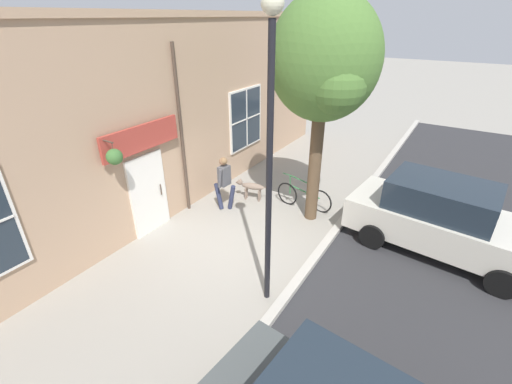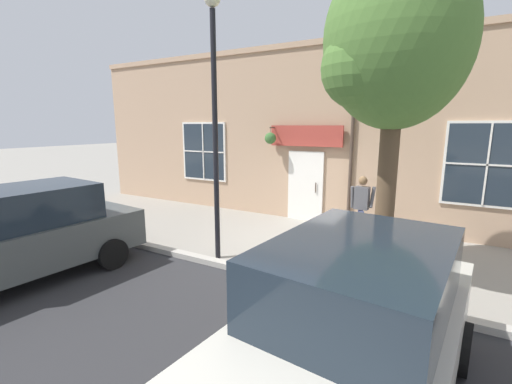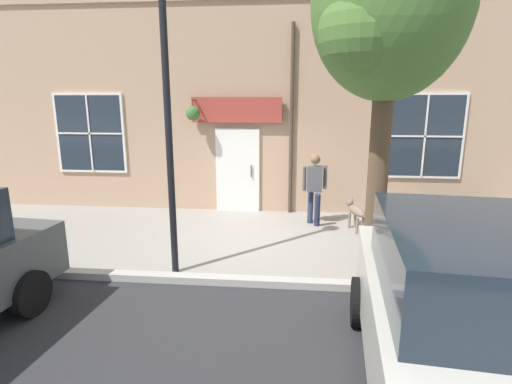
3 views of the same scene
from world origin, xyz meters
name	(u,v)px [view 3 (image 3 of 3)]	position (x,y,z in m)	size (l,w,h in m)	color
ground_plane	(255,240)	(0.00, 0.00, 0.00)	(90.00, 90.00, 0.00)	gray
storefront_facade	(263,108)	(-2.34, -0.02, 2.59)	(0.95, 18.00, 5.19)	tan
pedestrian_walking	(315,183)	(-1.19, 1.24, 0.97)	(0.65, 0.57, 1.63)	#282D47
dog_on_leash	(356,211)	(-0.87, 2.13, 0.43)	(1.10, 0.39, 0.64)	#7F6B5B
street_tree_by_curb	(387,9)	(1.19, 2.08, 4.11)	(2.60, 2.34, 5.64)	brown
leaning_bicycle	(391,239)	(0.71, 2.52, 0.38)	(1.74, 0.24, 1.01)	black
parked_car_mid_block	(471,323)	(4.31, 2.37, 0.88)	(4.45, 2.26, 1.75)	beige
street_lamp	(165,54)	(1.64, -1.17, 3.47)	(0.32, 0.32, 5.39)	black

